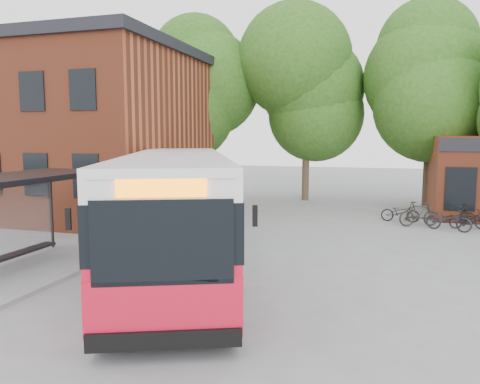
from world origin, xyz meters
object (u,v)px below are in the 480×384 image
(bus_shelter, at_px, (23,223))
(bicycle_2, at_px, (449,219))
(bicycle_3, at_px, (457,213))
(bicycle_4, at_px, (469,219))
(city_bus, at_px, (177,209))
(bicycle_0, at_px, (400,212))
(bicycle_1, at_px, (419,214))

(bus_shelter, height_order, bicycle_2, bus_shelter)
(bus_shelter, xyz_separation_m, bicycle_3, (13.40, 11.98, -0.96))
(bicycle_4, bearing_deg, bus_shelter, 119.10)
(bus_shelter, relative_size, city_bus, 0.52)
(city_bus, relative_size, bicycle_0, 7.87)
(city_bus, xyz_separation_m, bicycle_0, (7.02, 9.55, -1.27))
(city_bus, xyz_separation_m, bicycle_1, (7.78, 8.62, -1.16))
(bus_shelter, bearing_deg, bicycle_4, 38.24)
(bicycle_1, distance_m, bicycle_2, 1.33)
(bicycle_0, xyz_separation_m, bicycle_4, (2.77, -0.94, -0.03))
(bicycle_1, bearing_deg, bicycle_4, -114.13)
(city_bus, bearing_deg, bicycle_4, 18.83)
(bicycle_0, xyz_separation_m, bicycle_3, (2.46, 0.23, 0.04))
(bicycle_1, bearing_deg, bus_shelter, 109.13)
(city_bus, relative_size, bicycle_2, 7.30)
(bicycle_1, height_order, bicycle_2, bicycle_1)
(bicycle_4, bearing_deg, bicycle_1, 80.37)
(bus_shelter, relative_size, bicycle_1, 3.78)
(city_bus, bearing_deg, bicycle_1, 25.46)
(bicycle_1, distance_m, bicycle_4, 2.02)
(bicycle_2, bearing_deg, city_bus, 153.86)
(bus_shelter, bearing_deg, bicycle_2, 38.27)
(bicycle_0, relative_size, bicycle_1, 0.93)
(bus_shelter, relative_size, bicycle_2, 3.78)
(bicycle_0, distance_m, bicycle_3, 2.47)
(bicycle_2, bearing_deg, bicycle_1, 80.38)
(bicycle_0, distance_m, bicycle_4, 2.93)
(bicycle_1, height_order, bicycle_4, bicycle_1)
(bus_shelter, xyz_separation_m, bicycle_1, (11.70, 10.82, -0.89))
(city_bus, height_order, bicycle_4, city_bus)
(city_bus, distance_m, bicycle_4, 13.10)
(bicycle_3, distance_m, bicycle_4, 1.22)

